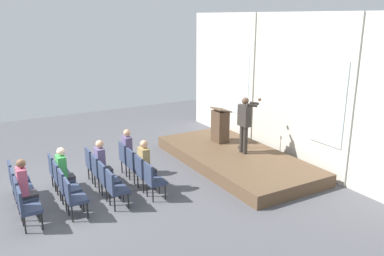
% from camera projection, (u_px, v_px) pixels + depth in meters
% --- Properties ---
extents(ground_plane, '(18.02, 18.02, 0.00)m').
position_uv_depth(ground_plane, '(58.00, 204.00, 9.58)').
color(ground_plane, '#4C4C51').
extents(rear_partition, '(10.10, 0.14, 4.52)m').
position_uv_depth(rear_partition, '(280.00, 87.00, 12.25)').
color(rear_partition, beige).
rests_on(rear_partition, ground).
extents(stage_platform, '(5.43, 2.66, 0.36)m').
position_uv_depth(stage_platform, '(235.00, 159.00, 12.06)').
color(stage_platform, brown).
rests_on(stage_platform, ground).
extents(speaker, '(0.52, 0.69, 1.73)m').
position_uv_depth(speaker, '(245.00, 121.00, 11.79)').
color(speaker, '#332D28').
rests_on(speaker, stage_platform).
extents(mic_stand, '(0.28, 0.28, 1.55)m').
position_uv_depth(mic_stand, '(243.00, 138.00, 12.41)').
color(mic_stand, black).
rests_on(mic_stand, stage_platform).
extents(lectern, '(0.60, 0.48, 1.16)m').
position_uv_depth(lectern, '(220.00, 125.00, 12.99)').
color(lectern, '#4C3828').
rests_on(lectern, stage_platform).
extents(chair_r0_c0, '(0.46, 0.44, 0.94)m').
position_uv_depth(chair_r0_c0, '(126.00, 157.00, 11.21)').
color(chair_r0_c0, black).
rests_on(chair_r0_c0, ground).
extents(audience_r0_c0, '(0.36, 0.39, 1.34)m').
position_uv_depth(audience_r0_c0, '(129.00, 149.00, 11.19)').
color(audience_r0_c0, '#2D2D33').
rests_on(audience_r0_c0, ground).
extents(chair_r0_c1, '(0.46, 0.44, 0.94)m').
position_uv_depth(chair_r0_c1, '(134.00, 163.00, 10.70)').
color(chair_r0_c1, black).
rests_on(chair_r0_c1, ground).
extents(chair_r0_c2, '(0.46, 0.44, 0.94)m').
position_uv_depth(chair_r0_c2, '(143.00, 171.00, 10.20)').
color(chair_r0_c2, black).
rests_on(chair_r0_c2, ground).
extents(audience_r0_c2, '(0.36, 0.39, 1.36)m').
position_uv_depth(audience_r0_c2, '(146.00, 162.00, 10.18)').
color(audience_r0_c2, '#2D2D33').
rests_on(audience_r0_c2, ground).
extents(chair_r0_c3, '(0.46, 0.44, 0.94)m').
position_uv_depth(chair_r0_c3, '(153.00, 179.00, 9.69)').
color(chair_r0_c3, black).
rests_on(chair_r0_c3, ground).
extents(chair_r1_c0, '(0.46, 0.44, 0.94)m').
position_uv_depth(chair_r1_c0, '(93.00, 163.00, 10.75)').
color(chair_r1_c0, black).
rests_on(chair_r1_c0, ground).
extents(chair_r1_c1, '(0.46, 0.44, 0.94)m').
position_uv_depth(chair_r1_c1, '(100.00, 170.00, 10.24)').
color(chair_r1_c1, black).
rests_on(chair_r1_c1, ground).
extents(audience_r1_c1, '(0.36, 0.39, 1.34)m').
position_uv_depth(audience_r1_c1, '(102.00, 162.00, 10.22)').
color(audience_r1_c1, '#2D2D33').
rests_on(audience_r1_c1, ground).
extents(chair_r1_c2, '(0.46, 0.44, 0.94)m').
position_uv_depth(chair_r1_c2, '(107.00, 178.00, 9.73)').
color(chair_r1_c2, black).
rests_on(chair_r1_c2, ground).
extents(chair_r1_c3, '(0.46, 0.44, 0.94)m').
position_uv_depth(chair_r1_c3, '(115.00, 187.00, 9.23)').
color(chair_r1_c3, black).
rests_on(chair_r1_c3, ground).
extents(chair_r2_c0, '(0.46, 0.44, 0.94)m').
position_uv_depth(chair_r2_c0, '(56.00, 169.00, 10.28)').
color(chair_r2_c0, black).
rests_on(chair_r2_c0, ground).
extents(chair_r2_c1, '(0.46, 0.44, 0.94)m').
position_uv_depth(chair_r2_c1, '(61.00, 177.00, 9.77)').
color(chair_r2_c1, black).
rests_on(chair_r2_c1, ground).
extents(audience_r2_c1, '(0.36, 0.39, 1.31)m').
position_uv_depth(audience_r2_c1, '(64.00, 170.00, 9.76)').
color(audience_r2_c1, '#2D2D33').
rests_on(audience_r2_c1, ground).
extents(chair_r2_c2, '(0.46, 0.44, 0.94)m').
position_uv_depth(chair_r2_c2, '(67.00, 186.00, 9.27)').
color(chair_r2_c2, black).
rests_on(chair_r2_c2, ground).
extents(chair_r2_c3, '(0.46, 0.44, 0.94)m').
position_uv_depth(chair_r2_c3, '(73.00, 196.00, 8.76)').
color(chair_r2_c3, black).
rests_on(chair_r2_c3, ground).
extents(chair_r3_c0, '(0.46, 0.44, 0.94)m').
position_uv_depth(chair_r3_c0, '(16.00, 177.00, 9.82)').
color(chair_r3_c0, black).
rests_on(chair_r3_c0, ground).
extents(chair_r3_c1, '(0.46, 0.44, 0.94)m').
position_uv_depth(chair_r3_c1, '(19.00, 185.00, 9.31)').
color(chair_r3_c1, black).
rests_on(chair_r3_c1, ground).
extents(chair_r3_c2, '(0.46, 0.44, 0.94)m').
position_uv_depth(chair_r3_c2, '(23.00, 195.00, 8.80)').
color(chair_r3_c2, black).
rests_on(chair_r3_c2, ground).
extents(audience_r3_c2, '(0.36, 0.39, 1.39)m').
position_uv_depth(audience_r3_c2, '(25.00, 185.00, 8.78)').
color(audience_r3_c2, '#2D2D33').
rests_on(audience_r3_c2, ground).
extents(chair_r3_c3, '(0.46, 0.44, 0.94)m').
position_uv_depth(chair_r3_c3, '(27.00, 206.00, 8.30)').
color(chair_r3_c3, black).
rests_on(chair_r3_c3, ground).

